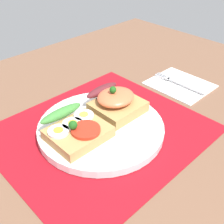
# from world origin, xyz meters

# --- Properties ---
(ground_plane) EXTENTS (1.20, 0.90, 0.03)m
(ground_plane) POSITION_xyz_m (0.00, 0.00, -0.02)
(ground_plane) COLOR brown
(placemat) EXTENTS (0.38, 0.34, 0.00)m
(placemat) POSITION_xyz_m (0.00, 0.00, 0.00)
(placemat) COLOR maroon
(placemat) RESTS_ON ground_plane
(plate) EXTENTS (0.24, 0.24, 0.02)m
(plate) POSITION_xyz_m (0.00, 0.00, 0.01)
(plate) COLOR white
(plate) RESTS_ON placemat
(sandwich_egg_tomato) EXTENTS (0.10, 0.10, 0.04)m
(sandwich_egg_tomato) POSITION_xyz_m (-0.05, 0.01, 0.03)
(sandwich_egg_tomato) COLOR tan
(sandwich_egg_tomato) RESTS_ON plate
(sandwich_salmon) EXTENTS (0.10, 0.10, 0.06)m
(sandwich_salmon) POSITION_xyz_m (0.05, 0.01, 0.04)
(sandwich_salmon) COLOR tan
(sandwich_salmon) RESTS_ON plate
(napkin) EXTENTS (0.13, 0.14, 0.01)m
(napkin) POSITION_xyz_m (0.27, 0.00, 0.00)
(napkin) COLOR white
(napkin) RESTS_ON ground_plane
(fork) EXTENTS (0.02, 0.14, 0.00)m
(fork) POSITION_xyz_m (0.26, 0.00, 0.01)
(fork) COLOR #B7B7BC
(fork) RESTS_ON napkin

